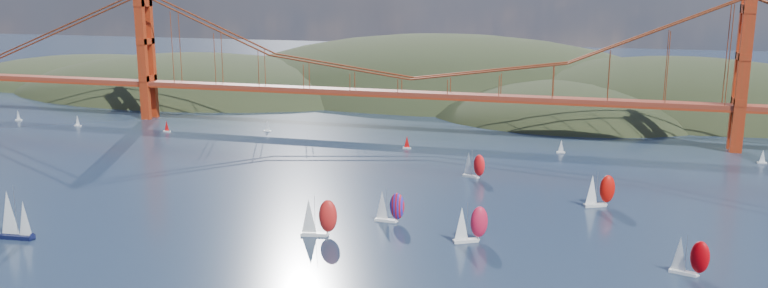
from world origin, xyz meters
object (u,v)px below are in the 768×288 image
at_px(sloop_navy, 13,215).
at_px(racer_3, 599,190).
at_px(racer_0, 318,217).
at_px(racer_1, 470,223).
at_px(racer_2, 689,256).
at_px(racer_rwb, 389,206).
at_px(racer_5, 474,165).

relative_size(sloop_navy, racer_3, 1.33).
relative_size(racer_0, racer_1, 1.06).
xyz_separation_m(sloop_navy, racer_0, (68.98, 21.52, -0.93)).
relative_size(racer_2, racer_3, 0.90).
height_order(racer_0, racer_3, racer_0).
distance_m(racer_1, racer_3, 47.62).
height_order(racer_0, racer_rwb, racer_0).
xyz_separation_m(racer_0, racer_1, (35.94, 5.68, -0.28)).
xyz_separation_m(racer_2, racer_5, (-55.82, 66.15, -0.11)).
bearing_deg(racer_2, racer_0, -164.47).
bearing_deg(sloop_navy, racer_rwb, 18.84).
height_order(sloop_navy, racer_5, sloop_navy).
relative_size(sloop_navy, racer_0, 1.28).
bearing_deg(racer_0, racer_rwb, 35.28).
bearing_deg(racer_1, racer_2, -38.54).
distance_m(racer_0, racer_1, 36.38).
xyz_separation_m(sloop_navy, racer_3, (134.18, 64.77, -1.13)).
bearing_deg(racer_0, racer_2, -13.54).
bearing_deg(sloop_navy, racer_5, 36.68).
bearing_deg(racer_3, sloop_navy, -179.76).
bearing_deg(racer_5, racer_3, -6.57).
bearing_deg(racer_1, sloop_navy, 165.15).
distance_m(racer_3, racer_5, 43.15).
distance_m(sloop_navy, racer_0, 72.27).
bearing_deg(racer_rwb, racer_3, 31.60).
distance_m(sloop_navy, racer_5, 129.05).
bearing_deg(racer_2, racer_3, 128.69).
distance_m(sloop_navy, racer_2, 153.54).
bearing_deg(racer_rwb, racer_5, 77.17).
relative_size(sloop_navy, racer_5, 1.51).
bearing_deg(sloop_navy, racer_0, 12.38).
relative_size(racer_3, racer_rwb, 1.11).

